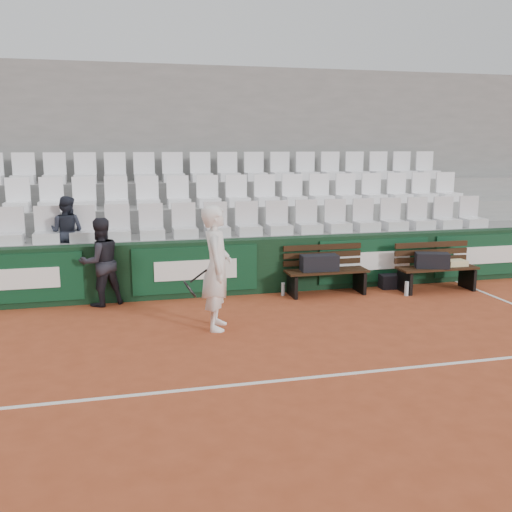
# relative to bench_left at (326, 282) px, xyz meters

# --- Properties ---
(ground) EXTENTS (80.00, 80.00, 0.00)m
(ground) POSITION_rel_bench_left_xyz_m (-2.14, -3.55, -0.23)
(ground) COLOR #AC4826
(ground) RESTS_ON ground
(court_baseline) EXTENTS (18.00, 0.06, 0.01)m
(court_baseline) POSITION_rel_bench_left_xyz_m (-2.14, -3.55, -0.22)
(court_baseline) COLOR white
(court_baseline) RESTS_ON ground
(back_barrier) EXTENTS (18.00, 0.34, 1.00)m
(back_barrier) POSITION_rel_bench_left_xyz_m (-2.07, 0.44, 0.28)
(back_barrier) COLOR #10311A
(back_barrier) RESTS_ON ground
(grandstand_tier_front) EXTENTS (18.00, 0.95, 1.00)m
(grandstand_tier_front) POSITION_rel_bench_left_xyz_m (-2.14, 1.07, 0.28)
(grandstand_tier_front) COLOR gray
(grandstand_tier_front) RESTS_ON ground
(grandstand_tier_mid) EXTENTS (18.00, 0.95, 1.45)m
(grandstand_tier_mid) POSITION_rel_bench_left_xyz_m (-2.14, 2.02, 0.50)
(grandstand_tier_mid) COLOR #999A97
(grandstand_tier_mid) RESTS_ON ground
(grandstand_tier_back) EXTENTS (18.00, 0.95, 1.90)m
(grandstand_tier_back) POSITION_rel_bench_left_xyz_m (-2.14, 2.97, 0.72)
(grandstand_tier_back) COLOR gray
(grandstand_tier_back) RESTS_ON ground
(grandstand_rear_wall) EXTENTS (18.00, 0.30, 4.40)m
(grandstand_rear_wall) POSITION_rel_bench_left_xyz_m (-2.14, 3.60, 1.98)
(grandstand_rear_wall) COLOR gray
(grandstand_rear_wall) RESTS_ON ground
(seat_row_front) EXTENTS (11.90, 0.44, 0.63)m
(seat_row_front) POSITION_rel_bench_left_xyz_m (-2.14, 0.90, 1.09)
(seat_row_front) COLOR silver
(seat_row_front) RESTS_ON grandstand_tier_front
(seat_row_mid) EXTENTS (11.90, 0.44, 0.63)m
(seat_row_mid) POSITION_rel_bench_left_xyz_m (-2.14, 1.85, 1.54)
(seat_row_mid) COLOR white
(seat_row_mid) RESTS_ON grandstand_tier_mid
(seat_row_back) EXTENTS (11.90, 0.44, 0.63)m
(seat_row_back) POSITION_rel_bench_left_xyz_m (-2.14, 2.80, 1.99)
(seat_row_back) COLOR white
(seat_row_back) RESTS_ON grandstand_tier_back
(bench_left) EXTENTS (1.50, 0.56, 0.45)m
(bench_left) POSITION_rel_bench_left_xyz_m (0.00, 0.00, 0.00)
(bench_left) COLOR black
(bench_left) RESTS_ON ground
(bench_right) EXTENTS (1.50, 0.56, 0.45)m
(bench_right) POSITION_rel_bench_left_xyz_m (2.09, -0.24, 0.00)
(bench_right) COLOR #321C0F
(bench_right) RESTS_ON ground
(sports_bag_left) EXTENTS (0.68, 0.32, 0.29)m
(sports_bag_left) POSITION_rel_bench_left_xyz_m (-0.15, -0.01, 0.37)
(sports_bag_left) COLOR black
(sports_bag_left) RESTS_ON bench_left
(sports_bag_right) EXTENTS (0.65, 0.46, 0.28)m
(sports_bag_right) POSITION_rel_bench_left_xyz_m (1.95, -0.28, 0.36)
(sports_bag_right) COLOR black
(sports_bag_right) RESTS_ON bench_right
(towel) EXTENTS (0.38, 0.27, 0.10)m
(towel) POSITION_rel_bench_left_xyz_m (2.49, -0.21, 0.28)
(towel) COLOR beige
(towel) RESTS_ON bench_right
(sports_bag_ground) EXTENTS (0.45, 0.29, 0.26)m
(sports_bag_ground) POSITION_rel_bench_left_xyz_m (1.36, 0.13, -0.09)
(sports_bag_ground) COLOR black
(sports_bag_ground) RESTS_ON ground
(water_bottle_near) EXTENTS (0.07, 0.07, 0.24)m
(water_bottle_near) POSITION_rel_bench_left_xyz_m (-0.79, 0.09, -0.11)
(water_bottle_near) COLOR silver
(water_bottle_near) RESTS_ON ground
(water_bottle_far) EXTENTS (0.07, 0.07, 0.26)m
(water_bottle_far) POSITION_rel_bench_left_xyz_m (1.37, -0.45, -0.09)
(water_bottle_far) COLOR silver
(water_bottle_far) RESTS_ON ground
(tennis_player) EXTENTS (0.78, 0.75, 1.83)m
(tennis_player) POSITION_rel_bench_left_xyz_m (-2.27, -1.47, 0.69)
(tennis_player) COLOR white
(tennis_player) RESTS_ON ground
(ball_kid) EXTENTS (0.89, 0.81, 1.49)m
(ball_kid) POSITION_rel_bench_left_xyz_m (-3.95, 0.23, 0.52)
(ball_kid) COLOR black
(ball_kid) RESTS_ON ground
(spectator_c) EXTENTS (0.74, 0.67, 1.25)m
(spectator_c) POSITION_rel_bench_left_xyz_m (-4.51, 0.95, 1.40)
(spectator_c) COLOR #202430
(spectator_c) RESTS_ON grandstand_tier_front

